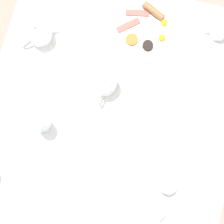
# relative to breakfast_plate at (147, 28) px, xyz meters

# --- Properties ---
(ground_plane) EXTENTS (8.00, 8.00, 0.00)m
(ground_plane) POSITION_rel_breakfast_plate_xyz_m (0.05, 0.38, -0.77)
(ground_plane) COLOR gray
(table) EXTENTS (1.04, 1.13, 0.76)m
(table) POSITION_rel_breakfast_plate_xyz_m (0.05, 0.38, -0.08)
(table) COLOR white
(table) RESTS_ON ground_plane
(breakfast_plate) EXTENTS (0.30, 0.30, 0.04)m
(breakfast_plate) POSITION_rel_breakfast_plate_xyz_m (0.00, 0.00, 0.00)
(breakfast_plate) COLOR white
(breakfast_plate) RESTS_ON table
(teapot_near) EXTENTS (0.10, 0.19, 0.12)m
(teapot_near) POSITION_rel_breakfast_plate_xyz_m (0.11, 0.28, 0.04)
(teapot_near) COLOR white
(teapot_near) RESTS_ON table
(teapot_far) EXTENTS (0.15, 0.14, 0.12)m
(teapot_far) POSITION_rel_breakfast_plate_xyz_m (0.43, 0.15, 0.04)
(teapot_far) COLOR white
(teapot_far) RESTS_ON table
(teacup_with_saucer_left) EXTENTS (0.15, 0.15, 0.06)m
(teacup_with_saucer_left) POSITION_rel_breakfast_plate_xyz_m (-0.29, -0.06, 0.02)
(teacup_with_saucer_left) COLOR white
(teacup_with_saucer_left) RESTS_ON table
(water_glass_tall) EXTENTS (0.07, 0.07, 0.14)m
(water_glass_tall) POSITION_rel_breakfast_plate_xyz_m (0.31, 0.50, 0.06)
(water_glass_tall) COLOR white
(water_glass_tall) RESTS_ON table
(water_glass_short) EXTENTS (0.07, 0.07, 0.11)m
(water_glass_short) POSITION_rel_breakfast_plate_xyz_m (-0.20, 0.71, 0.05)
(water_glass_short) COLOR white
(water_glass_short) RESTS_ON table
(wine_glass_spare) EXTENTS (0.07, 0.07, 0.13)m
(wine_glass_spare) POSITION_rel_breakfast_plate_xyz_m (-0.22, 0.60, 0.05)
(wine_glass_spare) COLOR white
(wine_glass_spare) RESTS_ON table
(napkin_folded) EXTENTS (0.15, 0.11, 0.01)m
(napkin_folded) POSITION_rel_breakfast_plate_xyz_m (-0.20, 0.23, -0.00)
(napkin_folded) COLOR white
(napkin_folded) RESTS_ON table
(fork_by_plate) EXTENTS (0.13, 0.13, 0.00)m
(fork_by_plate) POSITION_rel_breakfast_plate_xyz_m (0.26, 0.81, -0.01)
(fork_by_plate) COLOR silver
(fork_by_plate) RESTS_ON table
(knife_by_plate) EXTENTS (0.21, 0.05, 0.00)m
(knife_by_plate) POSITION_rel_breakfast_plate_xyz_m (-0.33, 0.48, -0.01)
(knife_by_plate) COLOR silver
(knife_by_plate) RESTS_ON table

